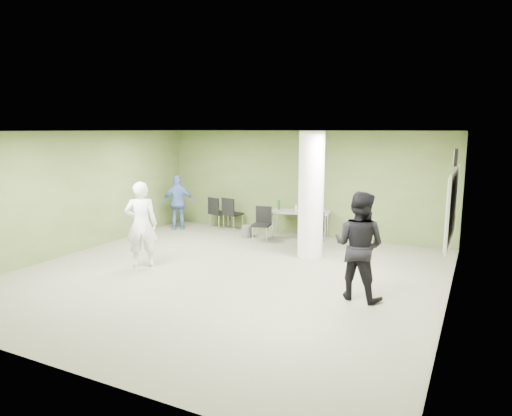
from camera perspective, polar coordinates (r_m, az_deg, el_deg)
The scene contains 17 objects.
floor at distance 9.11m, azimuth -3.62°, elevation -8.34°, with size 8.00×8.00×0.00m, color #585A47.
ceiling at distance 8.65m, azimuth -3.82°, elevation 9.57°, with size 8.00×8.00×0.00m, color white.
wall_back at distance 12.36m, azimuth 5.65°, elevation 3.11°, with size 8.00×0.02×2.80m, color #425829.
wall_left at distance 11.31m, azimuth -21.54°, elevation 1.84°, with size 0.02×8.00×2.80m, color #425829.
wall_right_cream at distance 7.62m, azimuth 23.29°, elevation -1.85°, with size 0.02×8.00×2.80m, color beige.
column at distance 10.16m, azimuth 6.89°, elevation 1.63°, with size 0.56×0.56×2.80m, color silver.
whiteboard at distance 8.79m, azimuth 23.30°, elevation 0.28°, with size 0.05×2.30×1.30m.
wall_clock at distance 8.70m, azimuth 23.69°, elevation 5.80°, with size 0.06×0.32×0.32m.
folding_table at distance 11.99m, azimuth 5.49°, elevation -0.61°, with size 1.61×0.93×0.97m.
wastebasket at distance 12.12m, azimuth -1.16°, elevation -2.95°, with size 0.27×0.27×0.31m, color #4C4C4C.
chair_back_left at distance 13.16m, azimuth -4.94°, elevation -0.30°, with size 0.56×0.56×0.91m.
chair_back_right at distance 12.91m, azimuth -3.16°, elevation -0.41°, with size 0.54×0.54×0.93m.
chair_table_left at distance 11.68m, azimuth 0.80°, elevation -1.65°, with size 0.50×0.50×0.88m.
chair_table_right at distance 11.14m, azimuth 7.26°, elevation -2.33°, with size 0.50×0.50×0.87m.
woman_white at distance 9.72m, azimuth -14.16°, elevation -2.00°, with size 0.65×0.43×1.79m, color silver.
man_black at distance 7.83m, azimuth 12.72°, elevation -4.62°, with size 0.89×0.69×1.83m, color black.
man_blue at distance 13.13m, azimuth -9.69°, elevation 0.68°, with size 0.91×0.38×1.56m, color #4564AC.
Camera 1 is at (4.36, -7.48, 2.84)m, focal length 32.00 mm.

